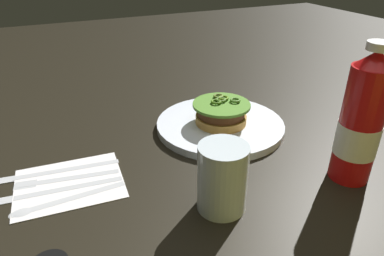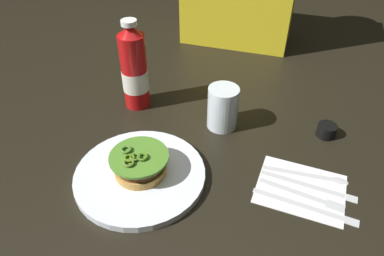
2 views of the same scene
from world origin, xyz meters
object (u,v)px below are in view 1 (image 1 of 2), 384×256
object	(u,v)px
ketchup_bottle	(361,123)
napkin	(69,183)
burger_sandwich	(221,113)
steak_knife	(54,189)
butter_knife	(52,170)
water_glass	(222,178)
spoon_utensil	(52,202)
dinner_plate	(220,125)
fork_utensil	(58,178)

from	to	relation	value
ketchup_bottle	napkin	size ratio (longest dim) A/B	1.35
burger_sandwich	steak_knife	bearing A→B (deg)	12.48
napkin	steak_knife	bearing A→B (deg)	24.04
butter_knife	steak_knife	bearing A→B (deg)	86.77
water_glass	spoon_utensil	xyz separation A→B (m)	(0.24, -0.11, -0.05)
burger_sandwich	spoon_utensil	xyz separation A→B (m)	(0.36, 0.11, -0.03)
dinner_plate	spoon_utensil	size ratio (longest dim) A/B	1.54
napkin	water_glass	bearing A→B (deg)	142.66
ketchup_bottle	spoon_utensil	world-z (taller)	ketchup_bottle
ketchup_bottle	dinner_plate	bearing A→B (deg)	-64.80
dinner_plate	steak_knife	xyz separation A→B (m)	(0.36, 0.08, -0.00)
dinner_plate	spoon_utensil	bearing A→B (deg)	17.64
napkin	butter_knife	xyz separation A→B (m)	(0.02, -0.05, 0.00)
ketchup_bottle	butter_knife	world-z (taller)	ketchup_bottle
butter_knife	steak_knife	size ratio (longest dim) A/B	1.04
fork_utensil	butter_knife	bearing A→B (deg)	-78.04
burger_sandwich	ketchup_bottle	bearing A→B (deg)	115.60
dinner_plate	steak_knife	size ratio (longest dim) A/B	1.40
burger_sandwich	napkin	size ratio (longest dim) A/B	0.70
steak_knife	napkin	bearing A→B (deg)	-155.96
dinner_plate	butter_knife	size ratio (longest dim) A/B	1.34
fork_utensil	steak_knife	world-z (taller)	same
burger_sandwich	steak_knife	xyz separation A→B (m)	(0.36, 0.08, -0.03)
water_glass	steak_knife	distance (m)	0.28
butter_knife	fork_utensil	world-z (taller)	same
burger_sandwich	spoon_utensil	bearing A→B (deg)	17.17
ketchup_bottle	steak_knife	bearing A→B (deg)	-19.61
napkin	spoon_utensil	bearing A→B (deg)	54.88
dinner_plate	butter_knife	distance (m)	0.36
dinner_plate	napkin	world-z (taller)	dinner_plate
fork_utensil	spoon_utensil	world-z (taller)	same
ketchup_bottle	steak_knife	world-z (taller)	ketchup_bottle
steak_knife	spoon_utensil	size ratio (longest dim) A/B	1.10
fork_utensil	steak_knife	bearing A→B (deg)	72.13
steak_knife	ketchup_bottle	bearing A→B (deg)	160.39
dinner_plate	fork_utensil	world-z (taller)	dinner_plate
fork_utensil	spoon_utensil	size ratio (longest dim) A/B	0.97
dinner_plate	burger_sandwich	world-z (taller)	burger_sandwich
fork_utensil	spoon_utensil	bearing A→B (deg)	76.92
steak_knife	spoon_utensil	distance (m)	0.03
steak_knife	butter_knife	bearing A→B (deg)	-93.23
napkin	fork_utensil	size ratio (longest dim) A/B	1.01
napkin	steak_knife	size ratio (longest dim) A/B	0.89
water_glass	spoon_utensil	bearing A→B (deg)	-25.49
fork_utensil	steak_knife	size ratio (longest dim) A/B	0.88
ketchup_bottle	water_glass	xyz separation A→B (m)	(0.24, -0.02, -0.05)
spoon_utensil	burger_sandwich	bearing A→B (deg)	-162.83
water_glass	fork_utensil	distance (m)	0.29
dinner_plate	water_glass	bearing A→B (deg)	61.78
water_glass	napkin	world-z (taller)	water_glass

